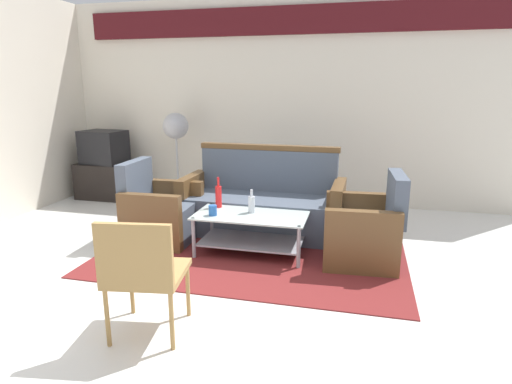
% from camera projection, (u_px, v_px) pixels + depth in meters
% --- Properties ---
extents(ground_plane, '(14.00, 14.00, 0.00)m').
position_uv_depth(ground_plane, '(220.00, 295.00, 3.46)').
color(ground_plane, white).
extents(wall_back, '(6.52, 0.19, 2.80)m').
position_uv_depth(wall_back, '(288.00, 97.00, 5.98)').
color(wall_back, silver).
rests_on(wall_back, ground).
extents(rug, '(2.96, 2.02, 0.01)m').
position_uv_depth(rug, '(254.00, 251.00, 4.37)').
color(rug, maroon).
rests_on(rug, ground).
extents(couch, '(1.81, 0.77, 0.96)m').
position_uv_depth(couch, '(263.00, 205.00, 4.88)').
color(couch, '#4C5666').
rests_on(couch, rug).
extents(armchair_left, '(0.72, 0.78, 0.85)m').
position_uv_depth(armchair_left, '(161.00, 214.00, 4.65)').
color(armchair_left, '#4C5666').
rests_on(armchair_left, rug).
extents(armchair_right, '(0.74, 0.80, 0.85)m').
position_uv_depth(armchair_right, '(364.00, 232.00, 4.08)').
color(armchair_right, '#4C5666').
rests_on(armchair_right, rug).
extents(coffee_table, '(1.10, 0.60, 0.40)m').
position_uv_depth(coffee_table, '(251.00, 227.00, 4.27)').
color(coffee_table, silver).
rests_on(coffee_table, rug).
extents(bottle_clear, '(0.07, 0.07, 0.23)m').
position_uv_depth(bottle_clear, '(252.00, 204.00, 4.26)').
color(bottle_clear, silver).
rests_on(bottle_clear, coffee_table).
extents(bottle_red, '(0.06, 0.06, 0.32)m').
position_uv_depth(bottle_red, '(219.00, 196.00, 4.44)').
color(bottle_red, red).
rests_on(bottle_red, coffee_table).
extents(cup, '(0.08, 0.08, 0.10)m').
position_uv_depth(cup, '(213.00, 210.00, 4.18)').
color(cup, '#2659A5').
rests_on(cup, coffee_table).
extents(tv_stand, '(0.80, 0.50, 0.52)m').
position_uv_depth(tv_stand, '(107.00, 181.00, 6.42)').
color(tv_stand, black).
rests_on(tv_stand, ground).
extents(television, '(0.65, 0.52, 0.48)m').
position_uv_depth(television, '(104.00, 147.00, 6.30)').
color(television, black).
rests_on(television, tv_stand).
extents(pedestal_fan, '(0.36, 0.36, 1.27)m').
position_uv_depth(pedestal_fan, '(176.00, 131.00, 6.02)').
color(pedestal_fan, '#2D2D33').
rests_on(pedestal_fan, ground).
extents(wicker_chair, '(0.55, 0.55, 0.84)m').
position_uv_depth(wicker_chair, '(143.00, 269.00, 2.77)').
color(wicker_chair, '#AD844C').
rests_on(wicker_chair, ground).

